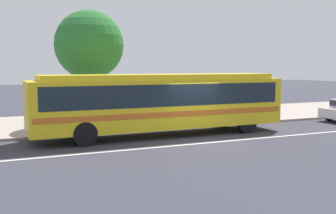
{
  "coord_description": "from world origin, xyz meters",
  "views": [
    {
      "loc": [
        -8.32,
        -15.3,
        3.23
      ],
      "look_at": [
        -0.66,
        1.92,
        1.3
      ],
      "focal_mm": 42.62,
      "sensor_mm": 36.0,
      "label": 1
    }
  ],
  "objects_px": {
    "bus_stop_sign": "(202,95)",
    "transit_bus": "(162,100)",
    "street_tree_near_stop": "(89,45)",
    "pedestrian_waiting_near_sign": "(89,111)",
    "pedestrian_walking_along_curb": "(152,108)"
  },
  "relations": [
    {
      "from": "bus_stop_sign",
      "to": "transit_bus",
      "type": "bearing_deg",
      "value": -151.24
    },
    {
      "from": "pedestrian_walking_along_curb",
      "to": "bus_stop_sign",
      "type": "xyz_separation_m",
      "value": [
        2.73,
        -0.26,
        0.59
      ]
    },
    {
      "from": "transit_bus",
      "to": "pedestrian_walking_along_curb",
      "type": "xyz_separation_m",
      "value": [
        0.31,
        1.92,
        -0.57
      ]
    },
    {
      "from": "pedestrian_walking_along_curb",
      "to": "bus_stop_sign",
      "type": "distance_m",
      "value": 2.8
    },
    {
      "from": "transit_bus",
      "to": "pedestrian_walking_along_curb",
      "type": "height_order",
      "value": "transit_bus"
    },
    {
      "from": "transit_bus",
      "to": "street_tree_near_stop",
      "type": "relative_size",
      "value": 1.97
    },
    {
      "from": "pedestrian_waiting_near_sign",
      "to": "street_tree_near_stop",
      "type": "bearing_deg",
      "value": 75.1
    },
    {
      "from": "street_tree_near_stop",
      "to": "pedestrian_walking_along_curb",
      "type": "bearing_deg",
      "value": -40.42
    },
    {
      "from": "pedestrian_walking_along_curb",
      "to": "street_tree_near_stop",
      "type": "distance_m",
      "value": 4.8
    },
    {
      "from": "pedestrian_waiting_near_sign",
      "to": "pedestrian_walking_along_curb",
      "type": "height_order",
      "value": "pedestrian_waiting_near_sign"
    },
    {
      "from": "pedestrian_waiting_near_sign",
      "to": "transit_bus",
      "type": "bearing_deg",
      "value": -30.58
    },
    {
      "from": "pedestrian_walking_along_curb",
      "to": "street_tree_near_stop",
      "type": "relative_size",
      "value": 0.27
    },
    {
      "from": "pedestrian_walking_along_curb",
      "to": "bus_stop_sign",
      "type": "height_order",
      "value": "bus_stop_sign"
    },
    {
      "from": "pedestrian_waiting_near_sign",
      "to": "street_tree_near_stop",
      "type": "height_order",
      "value": "street_tree_near_stop"
    },
    {
      "from": "pedestrian_waiting_near_sign",
      "to": "bus_stop_sign",
      "type": "xyz_separation_m",
      "value": [
        6.06,
        -0.12,
        0.59
      ]
    }
  ]
}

